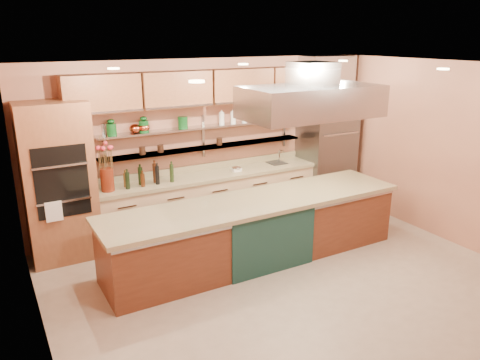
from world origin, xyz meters
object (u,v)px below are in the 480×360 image
flower_vase (107,180)px  kitchen_scale (236,169)px  copper_kettle (135,129)px  green_canister (183,122)px  refrigerator (326,151)px  island (256,230)px

flower_vase → kitchen_scale: 2.19m
copper_kettle → green_canister: green_canister is taller
refrigerator → kitchen_scale: size_ratio=13.70×
copper_kettle → green_canister: (0.79, 0.00, 0.02)m
kitchen_scale → green_canister: 1.22m
refrigerator → green_canister: bearing=175.3°
island → copper_kettle: copper_kettle is taller
kitchen_scale → refrigerator: bearing=15.7°
flower_vase → refrigerator: bearing=-0.1°
refrigerator → island: refrigerator is taller
flower_vase → green_canister: green_canister is taller
flower_vase → kitchen_scale: size_ratio=2.27×
kitchen_scale → flower_vase: bearing=-164.0°
refrigerator → kitchen_scale: (-1.94, 0.01, -0.08)m
kitchen_scale → green_canister: bearing=-178.3°
copper_kettle → island: bearing=-53.5°
island → flower_vase: bearing=140.6°
copper_kettle → kitchen_scale: bearing=-7.6°
flower_vase → green_canister: (1.33, 0.22, 0.71)m
refrigerator → kitchen_scale: bearing=179.7°
flower_vase → island: bearing=-39.0°
island → copper_kettle: bearing=126.1°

